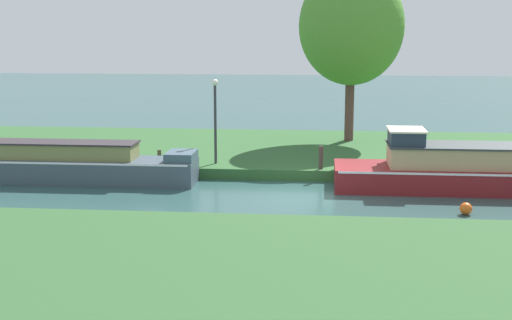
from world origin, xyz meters
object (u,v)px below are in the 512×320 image
willow_tree_left (351,26)px  maroon_narrowboat (488,170)px  slate_barge (43,163)px  lamp_post (215,111)px  mooring_post_near (321,158)px  channel_buoy (466,209)px  mooring_post_far (159,158)px

willow_tree_left → maroon_narrowboat: bearing=-60.8°
slate_barge → lamp_post: lamp_post is taller
maroon_narrowboat → mooring_post_near: 5.67m
mooring_post_near → channel_buoy: bearing=-46.0°
willow_tree_left → lamp_post: (-5.11, -5.92, -3.08)m
slate_barge → willow_tree_left: willow_tree_left is taller
maroon_narrowboat → lamp_post: lamp_post is taller
maroon_narrowboat → channel_buoy: size_ratio=27.31×
slate_barge → mooring_post_far: slate_barge is taller
mooring_post_near → willow_tree_left: bearing=79.6°
mooring_post_far → mooring_post_near: bearing=0.0°
lamp_post → channel_buoy: lamp_post is taller
maroon_narrowboat → slate_barge: bearing=180.0°
slate_barge → lamp_post: size_ratio=3.52×
mooring_post_near → mooring_post_far: size_ratio=1.38×
slate_barge → willow_tree_left: (11.00, 7.77, 4.76)m
willow_tree_left → mooring_post_far: (-7.06, -6.62, -4.72)m
mooring_post_far → channel_buoy: 11.00m
lamp_post → channel_buoy: 9.82m
slate_barge → lamp_post: (5.89, 1.85, 1.69)m
mooring_post_near → lamp_post: bearing=169.7°
maroon_narrowboat → mooring_post_near: maroon_narrowboat is taller
willow_tree_left → lamp_post: willow_tree_left is taller
maroon_narrowboat → lamp_post: (-9.44, 1.85, 1.63)m
channel_buoy → mooring_post_far: bearing=156.5°
mooring_post_far → channel_buoy: (10.08, -4.37, -0.52)m
channel_buoy → lamp_post: bearing=148.0°
willow_tree_left → lamp_post: bearing=-130.8°
willow_tree_left → channel_buoy: willow_tree_left is taller
willow_tree_left → lamp_post: size_ratio=2.44×
willow_tree_left → lamp_post: 8.40m
lamp_post → willow_tree_left: bearing=49.2°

